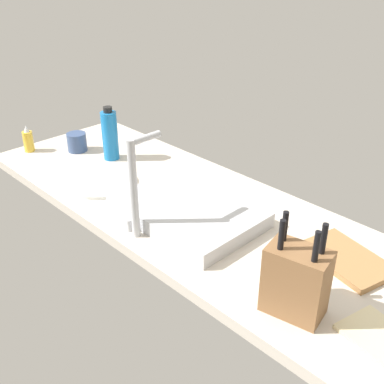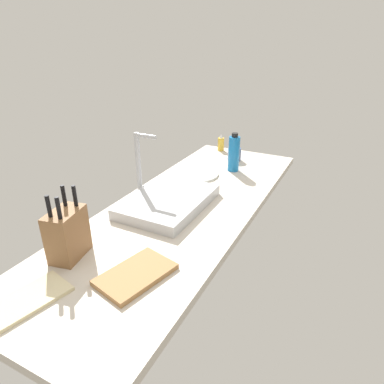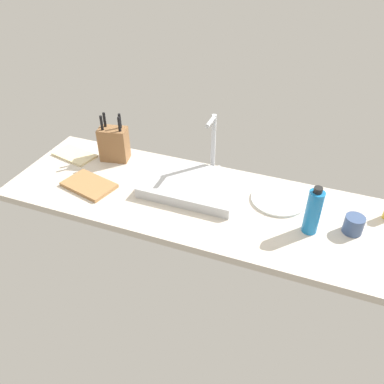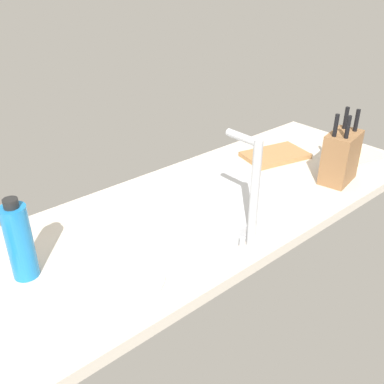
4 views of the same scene
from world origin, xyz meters
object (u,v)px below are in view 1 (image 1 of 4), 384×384
(knife_block, at_px, (296,281))
(coffee_mug, at_px, (77,142))
(water_bottle, at_px, (110,135))
(cutting_board, at_px, (346,259))
(faucet, at_px, (135,183))
(sink_basin, at_px, (188,212))
(dinner_plate, at_px, (101,182))
(soap_bottle, at_px, (28,140))

(knife_block, height_order, coffee_mug, knife_block)
(water_bottle, bearing_deg, coffee_mug, 18.59)
(cutting_board, bearing_deg, faucet, 32.63)
(sink_basin, relative_size, knife_block, 1.77)
(sink_basin, bearing_deg, dinner_plate, 8.25)
(water_bottle, relative_size, coffee_mug, 2.70)
(sink_basin, relative_size, soap_bottle, 3.96)
(water_bottle, bearing_deg, soap_bottle, 33.74)
(cutting_board, relative_size, dinner_plate, 0.97)
(sink_basin, xyz_separation_m, coffee_mug, (0.73, -0.05, 0.01))
(sink_basin, xyz_separation_m, soap_bottle, (0.87, 0.10, 0.02))
(soap_bottle, relative_size, dinner_plate, 0.45)
(cutting_board, xyz_separation_m, water_bottle, (1.04, 0.06, 0.09))
(faucet, xyz_separation_m, water_bottle, (0.52, -0.28, -0.08))
(dinner_plate, bearing_deg, faucet, 162.64)
(faucet, distance_m, soap_bottle, 0.84)
(knife_block, height_order, soap_bottle, knife_block)
(cutting_board, height_order, dinner_plate, cutting_board)
(faucet, bearing_deg, water_bottle, -27.83)
(faucet, height_order, water_bottle, faucet)
(water_bottle, bearing_deg, dinner_plate, 134.38)
(sink_basin, xyz_separation_m, knife_block, (-0.49, 0.11, 0.07))
(water_bottle, xyz_separation_m, coffee_mug, (0.17, 0.06, -0.06))
(coffee_mug, bearing_deg, dinner_plate, 162.15)
(water_bottle, distance_m, dinner_plate, 0.25)
(dinner_plate, bearing_deg, soap_bottle, 5.39)
(sink_basin, distance_m, faucet, 0.23)
(soap_bottle, distance_m, coffee_mug, 0.20)
(knife_block, relative_size, cutting_board, 1.04)
(faucet, xyz_separation_m, soap_bottle, (0.83, -0.07, -0.13))
(soap_bottle, bearing_deg, water_bottle, -146.26)
(faucet, bearing_deg, cutting_board, -147.37)
(cutting_board, distance_m, soap_bottle, 1.37)
(soap_bottle, xyz_separation_m, coffee_mug, (-0.14, -0.15, -0.01))
(water_bottle, distance_m, coffee_mug, 0.19)
(cutting_board, distance_m, water_bottle, 1.04)
(sink_basin, bearing_deg, water_bottle, -10.43)
(dinner_plate, bearing_deg, coffee_mug, -17.85)
(soap_bottle, bearing_deg, sink_basin, -173.28)
(cutting_board, xyz_separation_m, soap_bottle, (1.35, 0.26, 0.04))
(water_bottle, bearing_deg, sink_basin, 169.57)
(water_bottle, height_order, coffee_mug, water_bottle)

